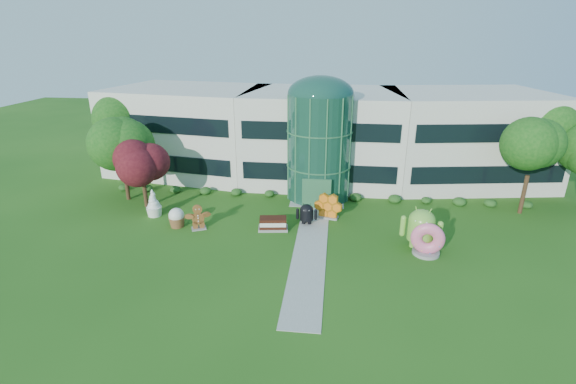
% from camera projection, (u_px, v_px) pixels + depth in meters
% --- Properties ---
extents(ground, '(140.00, 140.00, 0.00)m').
position_uv_depth(ground, '(309.00, 257.00, 29.67)').
color(ground, '#215114').
rests_on(ground, ground).
extents(building, '(46.00, 15.00, 9.30)m').
position_uv_depth(building, '(322.00, 135.00, 44.68)').
color(building, beige).
rests_on(building, ground).
extents(atrium, '(6.00, 6.00, 9.80)m').
position_uv_depth(atrium, '(319.00, 147.00, 39.03)').
color(atrium, '#194738').
rests_on(atrium, ground).
extents(walkway, '(2.40, 20.00, 0.04)m').
position_uv_depth(walkway, '(311.00, 244.00, 31.52)').
color(walkway, '#9E9E93').
rests_on(walkway, ground).
extents(tree_red, '(4.00, 4.00, 6.00)m').
position_uv_depth(tree_red, '(143.00, 176.00, 37.25)').
color(tree_red, '#3F0C14').
rests_on(tree_red, ground).
extents(trees_backdrop, '(52.00, 8.00, 8.40)m').
position_uv_depth(trees_backdrop, '(319.00, 152.00, 40.21)').
color(trees_backdrop, '#124912').
rests_on(trees_backdrop, ground).
extents(android_green, '(3.58, 2.86, 3.55)m').
position_uv_depth(android_green, '(421.00, 226.00, 30.41)').
color(android_green, '#73BA3B').
rests_on(android_green, ground).
extents(android_black, '(1.83, 1.23, 2.07)m').
position_uv_depth(android_black, '(307.00, 213.00, 34.45)').
color(android_black, black).
rests_on(android_black, ground).
extents(donut, '(2.57, 1.56, 2.51)m').
position_uv_depth(donut, '(428.00, 238.00, 29.71)').
color(donut, '#DD5482').
rests_on(donut, ground).
extents(gingerbread, '(2.47, 1.72, 2.13)m').
position_uv_depth(gingerbread, '(198.00, 217.00, 33.59)').
color(gingerbread, brown).
rests_on(gingerbread, ground).
extents(ice_cream_sandwich, '(2.51, 1.49, 1.06)m').
position_uv_depth(ice_cream_sandwich, '(273.00, 224.00, 33.66)').
color(ice_cream_sandwich, black).
rests_on(ice_cream_sandwich, ground).
extents(honeycomb, '(2.69, 1.46, 2.01)m').
position_uv_depth(honeycomb, '(328.00, 207.00, 35.64)').
color(honeycomb, orange).
rests_on(honeycomb, ground).
extents(froyo, '(1.76, 1.76, 2.44)m').
position_uv_depth(froyo, '(153.00, 203.00, 36.00)').
color(froyo, white).
rests_on(froyo, ground).
extents(cupcake, '(1.69, 1.69, 1.63)m').
position_uv_depth(cupcake, '(177.00, 217.00, 34.09)').
color(cupcake, white).
rests_on(cupcake, ground).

